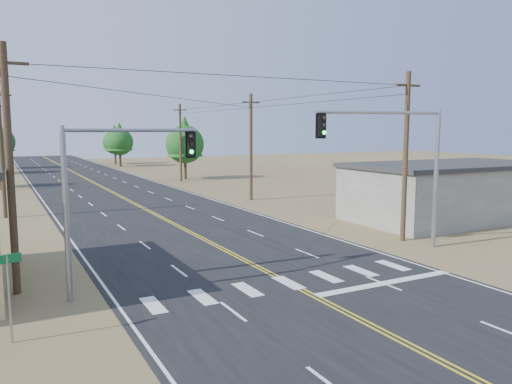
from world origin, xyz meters
TOP-DOWN VIEW (x-y plane):
  - ground at (0.00, 0.00)m, footprint 220.00×220.00m
  - road at (0.00, 30.00)m, footprint 15.00×200.00m
  - building_right at (19.00, 16.00)m, footprint 15.00×8.00m
  - utility_pole_left_near at (-10.50, 12.00)m, footprint 1.80×0.30m
  - utility_pole_left_mid at (-10.50, 32.00)m, footprint 1.80×0.30m
  - utility_pole_right_near at (10.50, 12.00)m, footprint 1.80×0.30m
  - utility_pole_right_mid at (10.50, 32.00)m, footprint 1.80×0.30m
  - utility_pole_right_far at (10.50, 52.00)m, footprint 1.80×0.30m
  - signal_mast_left at (-7.07, 10.24)m, footprint 5.76×1.06m
  - signal_mast_right at (8.88, 10.61)m, footprint 6.92×2.31m
  - street_sign at (-10.86, 6.80)m, footprint 0.83×0.23m
  - tree_right_near at (11.88, 54.21)m, footprint 5.14×5.14m
  - tree_right_mid at (9.47, 82.48)m, footprint 4.86×4.86m
  - tree_right_far at (10.15, 89.75)m, footprint 4.63×4.63m

SIDE VIEW (x-z plane):
  - ground at x=0.00m, z-range 0.00..0.00m
  - road at x=0.00m, z-range 0.00..0.02m
  - street_sign at x=-10.86m, z-range 0.48..3.32m
  - building_right at x=19.00m, z-range 0.00..4.00m
  - signal_mast_left at x=-7.07m, z-range 1.21..8.01m
  - tree_right_far at x=10.15m, z-range 0.86..8.57m
  - tree_right_mid at x=9.47m, z-range 0.90..9.01m
  - utility_pole_left_near at x=-10.50m, z-range 0.12..10.12m
  - utility_pole_left_mid at x=-10.50m, z-range 0.12..10.12m
  - utility_pole_right_near at x=10.50m, z-range 0.12..10.12m
  - utility_pole_right_mid at x=10.50m, z-range 0.12..10.12m
  - utility_pole_right_far at x=10.50m, z-range 0.12..10.12m
  - tree_right_near at x=11.88m, z-range 0.96..9.53m
  - signal_mast_right at x=8.88m, z-range 1.43..9.20m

